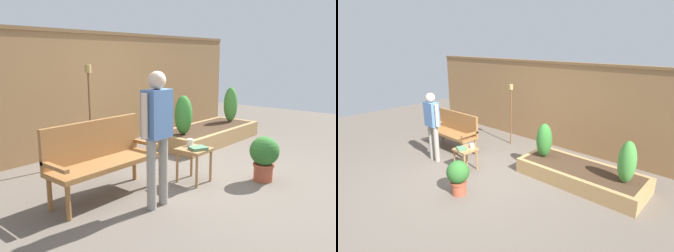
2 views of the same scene
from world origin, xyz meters
The scene contains 12 objects.
ground_plane centered at (0.00, 0.00, 0.00)m, with size 14.00×14.00×0.00m, color #60564C.
fence_back centered at (0.00, 2.60, 1.09)m, with size 8.40×0.14×2.16m.
garden_bench centered at (-1.47, 0.68, 0.54)m, with size 1.44×0.48×0.94m.
side_table centered at (-0.33, 0.08, 0.40)m, with size 0.40×0.40×0.48m.
cup_on_table centered at (-0.25, 0.20, 0.53)m, with size 0.13×0.09×0.09m.
book_on_table centered at (-0.35, 0.00, 0.50)m, with size 0.22×0.18×0.04m, color #4C7A56.
potted_boxwood centered at (0.33, -0.64, 0.37)m, with size 0.40×0.40×0.63m.
raised_planter_bed centered at (1.73, 1.22, 0.15)m, with size 2.40×1.00×0.30m.
shrub_near_bench centered at (0.87, 1.20, 0.66)m, with size 0.33×0.33×0.71m.
shrub_far_corner centered at (2.55, 1.20, 0.67)m, with size 0.30×0.30×0.75m.
tiki_torch centered at (-0.67, 1.91, 1.10)m, with size 0.10×0.10×1.58m.
person_by_bench centered at (-1.25, -0.08, 0.93)m, with size 0.47×0.20×1.56m.
Camera 1 is at (-4.04, -2.61, 1.72)m, focal length 37.01 mm.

